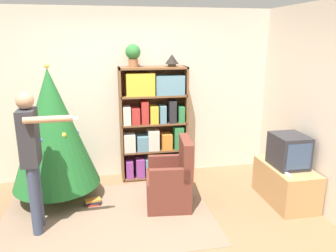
% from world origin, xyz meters
% --- Properties ---
extents(ground_plane, '(14.00, 14.00, 0.00)m').
position_xyz_m(ground_plane, '(0.00, 0.00, 0.00)').
color(ground_plane, '#846042').
extents(wall_back, '(8.00, 0.10, 2.60)m').
position_xyz_m(wall_back, '(0.00, 1.87, 1.30)').
color(wall_back, beige).
rests_on(wall_back, ground_plane).
extents(area_rug, '(2.58, 1.75, 0.01)m').
position_xyz_m(area_rug, '(-0.33, 0.52, 0.00)').
color(area_rug, '#7F6651').
rests_on(area_rug, ground_plane).
extents(bookshelf, '(1.03, 0.33, 1.74)m').
position_xyz_m(bookshelf, '(0.43, 1.62, 0.85)').
color(bookshelf, brown).
rests_on(bookshelf, ground_plane).
extents(tv_stand, '(0.51, 0.92, 0.51)m').
position_xyz_m(tv_stand, '(2.04, 0.47, 0.25)').
color(tv_stand, tan).
rests_on(tv_stand, ground_plane).
extents(television, '(0.40, 0.48, 0.43)m').
position_xyz_m(television, '(2.04, 0.47, 0.72)').
color(television, '#28282D').
rests_on(television, tv_stand).
extents(game_remote, '(0.04, 0.12, 0.02)m').
position_xyz_m(game_remote, '(1.89, 0.19, 0.52)').
color(game_remote, white).
rests_on(game_remote, tv_stand).
extents(christmas_tree, '(1.15, 1.15, 1.86)m').
position_xyz_m(christmas_tree, '(-0.99, 1.14, 1.00)').
color(christmas_tree, '#4C3323').
rests_on(christmas_tree, ground_plane).
extents(armchair, '(0.63, 0.62, 0.92)m').
position_xyz_m(armchair, '(0.50, 0.64, 0.32)').
color(armchair, brown).
rests_on(armchair, ground_plane).
extents(standing_person, '(0.64, 0.47, 1.62)m').
position_xyz_m(standing_person, '(-1.11, 0.38, 0.96)').
color(standing_person, '#38425B').
rests_on(standing_person, ground_plane).
extents(potted_plant, '(0.22, 0.22, 0.33)m').
position_xyz_m(potted_plant, '(0.13, 1.63, 1.93)').
color(potted_plant, '#935B38').
rests_on(potted_plant, bookshelf).
extents(table_lamp, '(0.20, 0.20, 0.18)m').
position_xyz_m(table_lamp, '(0.71, 1.63, 1.85)').
color(table_lamp, '#473828').
rests_on(table_lamp, bookshelf).
extents(book_pile_near_tree, '(0.22, 0.16, 0.07)m').
position_xyz_m(book_pile_near_tree, '(-0.53, 0.87, 0.04)').
color(book_pile_near_tree, '#B22D28').
rests_on(book_pile_near_tree, ground_plane).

